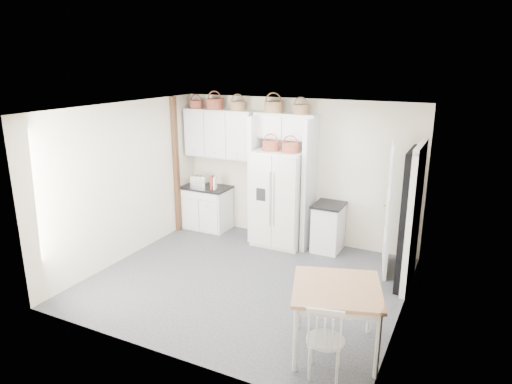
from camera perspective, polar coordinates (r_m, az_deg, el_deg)
The scene contains 29 objects.
floor at distance 7.07m, azimuth -1.23°, elevation -11.09°, with size 4.50×4.50×0.00m, color #26252A.
ceiling at distance 6.31m, azimuth -1.37°, elevation 10.37°, with size 4.50×4.50×0.00m, color white.
wall_back at distance 8.34m, azimuth 5.09°, elevation 2.67°, with size 4.50×4.50×0.00m, color beige.
wall_left at distance 7.84m, azimuth -16.04°, elevation 1.22°, with size 4.00×4.00×0.00m, color beige.
wall_right at distance 5.93m, azimuth 18.40°, elevation -3.77°, with size 4.00×4.00×0.00m, color beige.
refrigerator at distance 8.17m, azimuth 3.07°, elevation -0.74°, with size 0.89×0.72×1.73m, color silver.
base_cab_left at distance 9.09m, azimuth -6.13°, elevation -2.03°, with size 0.89×0.56×0.82m, color silver.
base_cab_right at distance 8.10m, azimuth 9.00°, elevation -4.49°, with size 0.46×0.56×0.82m, color silver.
dining_table at distance 5.46m, azimuth 9.89°, elevation -15.38°, with size 0.97×0.97×0.81m, color #8D5B3C.
windsor_chair at distance 5.08m, azimuth 8.65°, elevation -17.83°, with size 0.41×0.37×0.83m, color silver.
counter_left at distance 8.97m, azimuth -6.22°, elevation 0.57°, with size 0.92×0.60×0.04m, color black.
counter_right at distance 7.96m, azimuth 9.13°, elevation -1.61°, with size 0.50×0.59×0.04m, color black.
toaster at distance 9.00m, azimuth -7.15°, elevation 1.40°, with size 0.30×0.17×0.20m, color silver.
cookbook_red at distance 8.77m, azimuth -5.50°, elevation 1.21°, with size 0.04×0.17×0.25m, color #A02B24.
cookbook_cream at distance 8.74m, azimuth -5.15°, elevation 1.12°, with size 0.03×0.16×0.24m, color white.
basket_upper_a at distance 8.93m, azimuth -7.49°, elevation 10.82°, with size 0.26×0.26×0.15m, color brown.
basket_upper_b at distance 8.70m, azimuth -5.19°, elevation 10.90°, with size 0.33×0.33×0.19m, color brown.
basket_upper_c at distance 8.46m, azimuth -2.29°, elevation 10.71°, with size 0.29×0.29×0.17m, color brown.
basket_bridge_a at distance 8.14m, azimuth 2.19°, elevation 10.59°, with size 0.34×0.34×0.19m, color brown.
basket_bridge_b at distance 7.95m, azimuth 5.62°, elevation 10.27°, with size 0.28×0.28×0.16m, color brown.
basket_fridge_a at distance 7.92m, azimuth 1.87°, elevation 5.76°, with size 0.30×0.30×0.16m, color brown.
basket_fridge_b at distance 7.77m, azimuth 4.32°, elevation 5.53°, with size 0.30×0.30×0.16m, color brown.
upper_cabinet at distance 8.72m, azimuth -4.52°, elevation 7.30°, with size 1.40×0.34×0.90m, color silver.
bridge_cabinet at distance 8.08m, azimuth 3.79°, elevation 8.23°, with size 1.12×0.34×0.45m, color silver.
fridge_panel_left at distance 8.36m, azimuth 0.09°, elevation 1.72°, with size 0.08×0.60×2.30m, color silver.
fridge_panel_right at distance 7.98m, azimuth 6.68°, elevation 0.90°, with size 0.08×0.60×2.30m, color silver.
trim_post at distance 8.82m, azimuth -9.95°, elevation 3.24°, with size 0.09×0.09×2.60m, color #3E2612.
doorway_void at distance 6.97m, azimuth 18.70°, elevation -3.23°, with size 0.18×0.85×2.05m, color black.
door_slab at distance 7.33m, azimuth 16.30°, elevation -2.07°, with size 0.80×0.04×2.05m, color white.
Camera 1 is at (2.92, -5.56, 3.24)m, focal length 32.00 mm.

